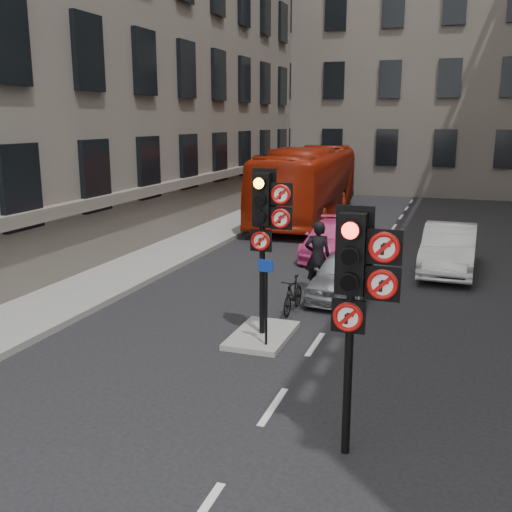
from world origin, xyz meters
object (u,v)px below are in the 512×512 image
Objects in this scene: car_white at (449,249)px; car_pink at (331,239)px; signal_far at (266,217)px; bus_red at (308,183)px; motorcycle at (293,295)px; signal_near at (358,280)px; motorcyclist at (318,257)px; car_silver at (344,274)px; info_sign at (266,290)px.

car_white is 4.04m from car_pink.
bus_red is at bearing 101.04° from signal_far.
car_white is at bearing -15.11° from car_pink.
car_white is 3.02× the size of motorcycle.
signal_near is 4.77m from signal_far.
car_silver is at bearing 144.85° from motorcyclist.
signal_near is at bearing -65.53° from motorcycle.
car_white is (2.59, 3.72, 0.12)m from car_silver.
signal_near is 6.84m from motorcycle.
signal_far is 4.41m from car_silver.
signal_far is 1.96× the size of info_sign.
signal_far reaches higher than car_white.
signal_near reaches higher than motorcyclist.
car_pink is at bearing 95.15° from motorcycle.
motorcyclist is at bearing 166.63° from car_silver.
motorcyclist reaches higher than car_silver.
info_sign is (-0.79, -4.40, 0.68)m from car_silver.
signal_near reaches higher than car_pink.
signal_far reaches higher than bus_red.
motorcyclist reaches higher than motorcycle.
signal_near reaches higher than car_silver.
motorcycle is at bearing -79.72° from bus_red.
car_pink is at bearing -72.53° from bus_red.
signal_far is 8.52m from car_white.
signal_near is 2.41× the size of motorcycle.
signal_far reaches higher than info_sign.
car_pink is 0.34× the size of bus_red.
motorcycle is at bearing -88.32° from car_pink.
car_pink is 4.46m from motorcyclist.
car_pink is 2.28× the size of info_sign.
signal_near reaches higher than car_white.
signal_far reaches higher than car_pink.
signal_far is (-2.60, 4.00, 0.12)m from signal_near.
signal_near is 8.15m from car_silver.
signal_near is at bearing -75.60° from car_silver.
signal_near is 20.88m from bus_red.
signal_far is 8.65m from car_pink.
signal_near is 11.66m from car_white.
bus_red is 6.68× the size of info_sign.
bus_red is (-3.13, 16.06, -1.01)m from signal_far.
motorcyclist is (0.14, 2.00, 0.54)m from motorcycle.
car_pink is (-2.94, 12.39, -1.98)m from signal_near.
motorcyclist is 1.09× the size of info_sign.
car_white is 2.26× the size of motorcyclist.
car_white is (3.59, 7.47, -1.97)m from signal_far.
signal_far is 16.40m from bus_red.
signal_near is at bearing -93.51° from car_white.
car_pink is at bearing 96.65° from info_sign.
info_sign is at bearing -81.19° from bus_red.
car_silver is at bearing -123.39° from car_white.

